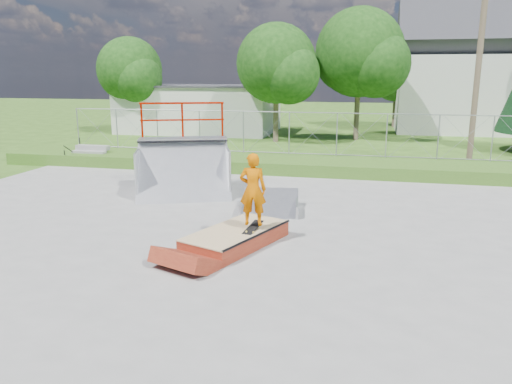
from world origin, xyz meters
TOP-DOWN VIEW (x-y plane):
  - ground at (0.00, 0.00)m, footprint 120.00×120.00m
  - concrete_pad at (0.00, 0.00)m, footprint 20.00×16.00m
  - grass_berm at (0.00, 9.50)m, footprint 24.00×3.00m
  - grind_box at (0.48, 0.08)m, footprint 2.14×2.91m
  - quarter_pipe at (-2.44, 4.45)m, footprint 3.60×3.34m
  - flat_bank_ramp at (0.67, 3.07)m, footprint 1.84×1.93m
  - skateboard at (0.86, 0.18)m, footprint 0.34×0.82m
  - skater at (0.86, 0.18)m, footprint 0.64×0.46m
  - concrete_stairs at (-8.50, 8.70)m, footprint 1.50×1.60m
  - chain_link_fence at (0.00, 10.50)m, footprint 20.00×0.06m
  - utility_building_flat at (-8.00, 22.00)m, footprint 10.00×6.00m
  - gable_house at (9.00, 26.00)m, footprint 8.40×6.08m
  - utility_pole at (7.50, 12.00)m, footprint 0.24×0.24m
  - tree_left_near at (-1.75, 17.83)m, footprint 4.76×4.48m
  - tree_center at (2.78, 19.81)m, footprint 5.44×5.12m
  - tree_left_far at (-11.77, 19.85)m, footprint 4.42×4.16m
  - tree_back_mid at (5.21, 27.86)m, footprint 4.08×3.84m

SIDE VIEW (x-z plane):
  - ground at x=0.00m, z-range 0.00..0.00m
  - concrete_pad at x=0.00m, z-range 0.00..0.04m
  - grind_box at x=0.48m, z-range 0.00..0.39m
  - flat_bank_ramp at x=0.67m, z-range 0.00..0.49m
  - grass_berm at x=0.00m, z-range 0.00..0.50m
  - concrete_stairs at x=-8.50m, z-range 0.00..0.80m
  - skateboard at x=0.86m, z-range 0.37..0.50m
  - skater at x=0.86m, z-range 0.44..2.09m
  - chain_link_fence at x=0.00m, z-range 0.50..2.30m
  - quarter_pipe at x=-2.44m, z-range 0.00..2.92m
  - utility_building_flat at x=-8.00m, z-range 0.00..3.00m
  - tree_back_mid at x=5.21m, z-range 0.78..6.48m
  - gable_house at x=9.00m, z-range -0.63..8.31m
  - tree_left_far at x=-11.77m, z-range 0.85..7.02m
  - utility_pole at x=7.50m, z-range 0.00..8.00m
  - tree_left_near at x=-1.75m, z-range 0.91..7.56m
  - tree_center at x=2.78m, z-range 1.05..8.65m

